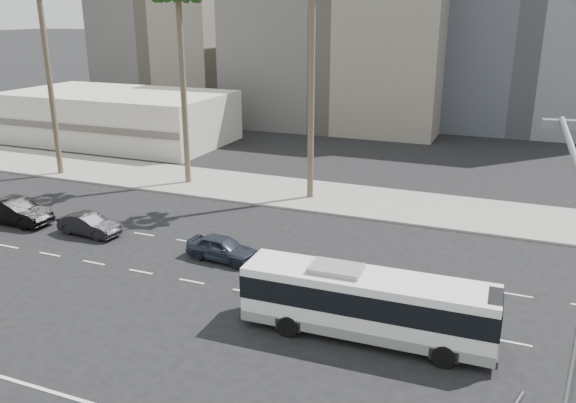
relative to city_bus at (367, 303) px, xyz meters
The scene contains 10 objects.
ground 4.03m from the city_bus, 152.15° to the left, with size 700.00×700.00×0.00m, color black.
sidewalk_north 17.62m from the city_bus, 100.82° to the left, with size 120.00×7.00×0.15m, color gray.
commercial_low 43.34m from the city_bus, 140.21° to the left, with size 22.00×12.16×5.00m.
midrise_beige_west 49.74m from the city_bus, 108.12° to the left, with size 24.00×18.00×18.00m, color #64605B.
midrise_gray_center 55.15m from the city_bus, 85.00° to the left, with size 20.00×20.00×26.00m, color #50545D.
midrise_beige_far 66.47m from the city_bus, 128.59° to the left, with size 18.00×16.00×15.00m, color #64605B.
city_bus is the anchor object (origin of this frame).
car_a 10.32m from the city_bus, 152.77° to the left, with size 3.99×1.60×1.36m, color #252B36.
car_b 18.94m from the city_bus, 164.73° to the left, with size 3.94×1.37×1.30m, color black.
car_c 24.36m from the city_bus, 168.51° to the left, with size 4.86×1.69×1.60m, color black.
Camera 1 is at (8.27, -22.50, 12.73)m, focal length 36.38 mm.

